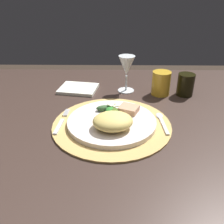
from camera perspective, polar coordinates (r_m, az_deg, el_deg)
dining_table at (r=0.87m, az=1.49°, el=-11.26°), size 1.43×1.03×0.76m
placemat at (r=0.76m, az=-0.05°, el=-2.92°), size 0.37×0.37×0.01m
dinner_plate at (r=0.75m, az=-0.05°, el=-2.25°), size 0.27×0.27×0.01m
pasta_serving at (r=0.70m, az=0.19°, el=-2.16°), size 0.13×0.11×0.04m
salad_greens at (r=0.78m, az=-0.51°, el=0.49°), size 0.08×0.06×0.03m
bread_piece at (r=0.79m, az=3.92°, el=0.68°), size 0.07×0.07×0.02m
fork at (r=0.78m, az=-11.71°, el=-2.30°), size 0.03×0.15×0.00m
spoon at (r=0.79m, az=11.37°, el=-1.76°), size 0.02×0.13×0.01m
napkin at (r=1.01m, az=-7.84°, el=5.40°), size 0.16×0.14×0.01m
wine_glass at (r=0.96m, az=3.41°, el=10.31°), size 0.07×0.07×0.14m
amber_tumbler at (r=0.97m, az=11.34°, el=6.58°), size 0.07×0.07×0.09m
dark_tumbler at (r=0.99m, az=16.75°, el=6.13°), size 0.06×0.06×0.09m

